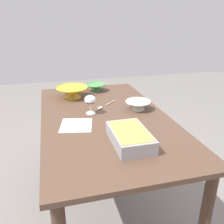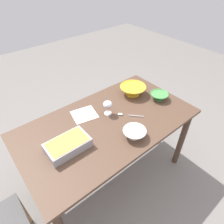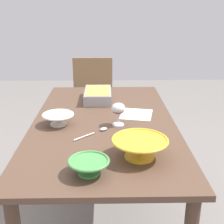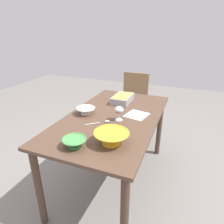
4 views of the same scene
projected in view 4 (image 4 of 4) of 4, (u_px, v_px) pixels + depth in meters
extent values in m
plane|color=gray|center=(113.00, 180.00, 2.16)|extent=(8.00, 8.00, 0.00)
cube|color=brown|center=(113.00, 117.00, 1.86)|extent=(1.48, 0.82, 0.03)
cylinder|color=#493427|center=(107.00, 119.00, 2.72)|extent=(0.06, 0.06, 0.74)
cylinder|color=#493427|center=(39.00, 188.00, 1.55)|extent=(0.06, 0.06, 0.74)
cylinder|color=#493427|center=(159.00, 128.00, 2.48)|extent=(0.06, 0.06, 0.74)
cylinder|color=#493427|center=(124.00, 218.00, 1.31)|extent=(0.06, 0.06, 0.74)
cube|color=#595959|center=(132.00, 108.00, 2.89)|extent=(0.39, 0.39, 0.02)
cube|color=olive|center=(136.00, 88.00, 2.95)|extent=(0.02, 0.37, 0.46)
cylinder|color=olive|center=(116.00, 125.00, 2.89)|extent=(0.04, 0.04, 0.44)
cylinder|color=olive|center=(140.00, 129.00, 2.77)|extent=(0.04, 0.04, 0.44)
cylinder|color=olive|center=(123.00, 115.00, 3.20)|extent=(0.04, 0.04, 0.44)
cylinder|color=olive|center=(145.00, 119.00, 3.07)|extent=(0.04, 0.04, 0.44)
cylinder|color=white|center=(119.00, 120.00, 1.77)|extent=(0.07, 0.07, 0.01)
cylinder|color=white|center=(119.00, 116.00, 1.76)|extent=(0.01, 0.01, 0.07)
ellipsoid|color=white|center=(119.00, 110.00, 1.74)|extent=(0.08, 0.08, 0.06)
ellipsoid|color=#4C0A19|center=(119.00, 111.00, 1.74)|extent=(0.07, 0.07, 0.04)
cube|color=#99999E|center=(123.00, 99.00, 2.20)|extent=(0.31, 0.18, 0.07)
cube|color=tan|center=(123.00, 96.00, 2.19)|extent=(0.28, 0.17, 0.02)
cylinder|color=#4C994C|center=(75.00, 146.00, 1.38)|extent=(0.09, 0.09, 0.01)
cone|color=#4C994C|center=(74.00, 142.00, 1.37)|extent=(0.16, 0.16, 0.05)
torus|color=#4C994C|center=(74.00, 139.00, 1.36)|extent=(0.17, 0.17, 0.01)
cylinder|color=yellow|center=(111.00, 143.00, 1.42)|extent=(0.14, 0.14, 0.01)
cone|color=yellow|center=(111.00, 137.00, 1.41)|extent=(0.25, 0.25, 0.08)
torus|color=yellow|center=(111.00, 133.00, 1.39)|extent=(0.25, 0.25, 0.01)
cylinder|color=white|center=(86.00, 114.00, 1.90)|extent=(0.09, 0.09, 0.01)
cone|color=white|center=(86.00, 111.00, 1.89)|extent=(0.17, 0.17, 0.05)
torus|color=white|center=(86.00, 108.00, 1.88)|extent=(0.18, 0.18, 0.01)
cylinder|color=silver|center=(92.00, 124.00, 1.70)|extent=(0.10, 0.10, 0.01)
ellipsoid|color=silver|center=(107.00, 121.00, 1.74)|extent=(0.05, 0.05, 0.01)
cube|color=white|center=(137.00, 115.00, 1.88)|extent=(0.24, 0.23, 0.00)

